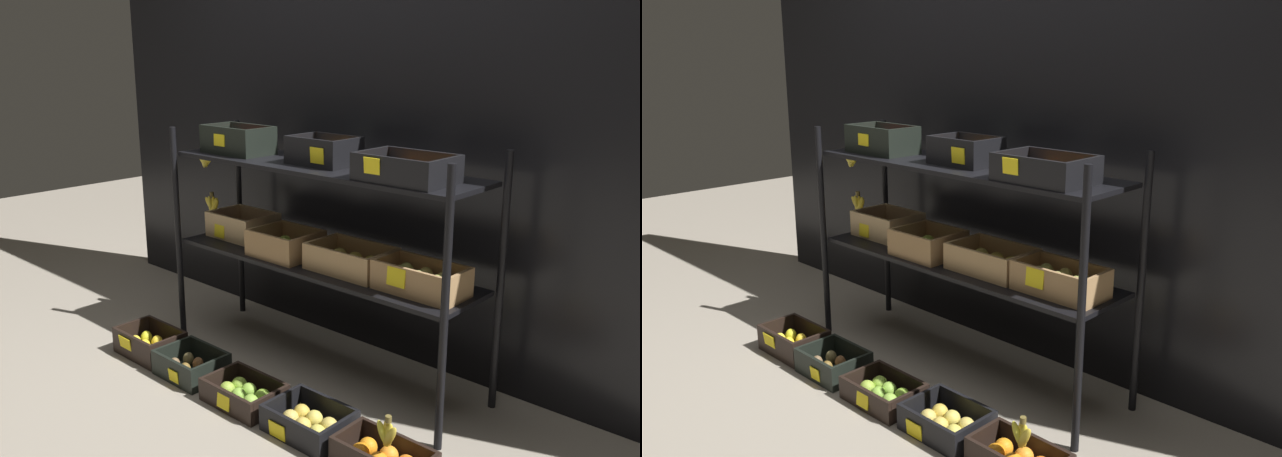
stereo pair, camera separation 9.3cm
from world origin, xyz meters
TOP-DOWN VIEW (x-y plane):
  - ground_plane at (0.00, 0.00)m, footprint 10.00×10.00m
  - storefront_wall at (0.00, 0.42)m, footprint 4.04×0.12m
  - display_rack at (-0.00, -0.01)m, footprint 1.77×0.46m
  - crate_ground_lemon at (-0.72, -0.49)m, footprint 0.34×0.23m
  - crate_ground_kiwi at (-0.38, -0.49)m, footprint 0.31×0.25m
  - crate_ground_apple_green at (0.00, -0.50)m, footprint 0.34×0.24m
  - crate_ground_apple_gold at (0.37, -0.48)m, footprint 0.34×0.25m
  - banana_bunch_loose at (0.77, -0.48)m, footprint 0.11×0.05m

SIDE VIEW (x-z plane):
  - ground_plane at x=0.00m, z-range 0.00..0.00m
  - crate_ground_apple_green at x=0.00m, z-range -0.01..0.10m
  - crate_ground_apple_gold at x=0.37m, z-range -0.01..0.10m
  - crate_ground_kiwi at x=-0.38m, z-range -0.01..0.11m
  - crate_ground_lemon at x=-0.72m, z-range -0.01..0.12m
  - banana_bunch_loose at x=0.77m, z-range 0.10..0.23m
  - display_rack at x=0.00m, z-range 0.19..1.33m
  - storefront_wall at x=0.00m, z-range 0.00..2.04m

